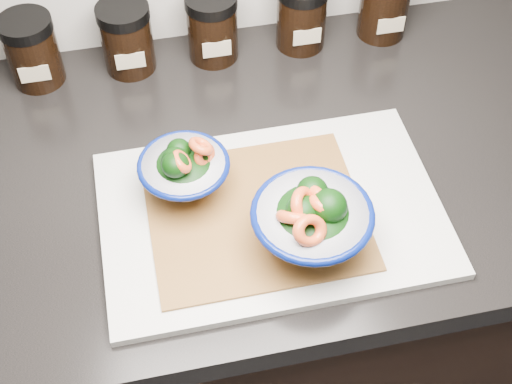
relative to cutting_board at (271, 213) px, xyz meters
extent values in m
cube|color=black|center=(0.08, 0.10, -0.48)|extent=(3.43, 0.58, 0.86)
cube|color=black|center=(0.08, 0.10, -0.03)|extent=(3.50, 0.60, 0.04)
cube|color=beige|center=(0.00, 0.00, 0.00)|extent=(0.45, 0.30, 0.01)
cube|color=#9C642F|center=(-0.02, 0.00, 0.01)|extent=(0.28, 0.24, 0.00)
cylinder|color=white|center=(-0.11, 0.06, 0.01)|extent=(0.04, 0.04, 0.01)
ellipsoid|color=white|center=(-0.11, 0.06, 0.03)|extent=(0.07, 0.07, 0.03)
torus|color=#051359|center=(-0.11, 0.06, 0.06)|extent=(0.12, 0.12, 0.01)
torus|color=#051359|center=(-0.11, 0.06, 0.05)|extent=(0.10, 0.10, 0.00)
ellipsoid|color=black|center=(-0.11, 0.06, 0.05)|extent=(0.09, 0.09, 0.04)
ellipsoid|color=black|center=(-0.11, 0.05, 0.07)|extent=(0.04, 0.04, 0.04)
cylinder|color=#477233|center=(-0.11, 0.05, 0.06)|extent=(0.01, 0.01, 0.03)
ellipsoid|color=black|center=(-0.12, 0.04, 0.08)|extent=(0.04, 0.04, 0.03)
cylinder|color=#477233|center=(-0.12, 0.04, 0.07)|extent=(0.01, 0.01, 0.02)
ellipsoid|color=black|center=(-0.11, 0.07, 0.07)|extent=(0.03, 0.03, 0.03)
cylinder|color=#477233|center=(-0.11, 0.07, 0.06)|extent=(0.01, 0.01, 0.02)
torus|color=orange|center=(-0.08, 0.06, 0.09)|extent=(0.05, 0.05, 0.03)
torus|color=orange|center=(-0.08, 0.06, 0.07)|extent=(0.04, 0.05, 0.04)
torus|color=orange|center=(-0.11, 0.04, 0.08)|extent=(0.03, 0.04, 0.04)
cylinder|color=#CCBC8E|center=(-0.11, 0.04, 0.07)|extent=(0.02, 0.02, 0.01)
cylinder|color=#CCBC8E|center=(-0.10, 0.06, 0.07)|extent=(0.02, 0.02, 0.01)
cylinder|color=white|center=(0.03, -0.07, 0.02)|extent=(0.05, 0.05, 0.01)
ellipsoid|color=white|center=(0.03, -0.07, 0.03)|extent=(0.08, 0.08, 0.04)
torus|color=#051359|center=(0.03, -0.07, 0.07)|extent=(0.15, 0.15, 0.01)
torus|color=#051359|center=(0.03, -0.07, 0.06)|extent=(0.13, 0.13, 0.00)
ellipsoid|color=black|center=(0.03, -0.07, 0.06)|extent=(0.11, 0.11, 0.05)
ellipsoid|color=black|center=(0.05, -0.07, 0.09)|extent=(0.04, 0.04, 0.04)
cylinder|color=#477233|center=(0.05, -0.07, 0.07)|extent=(0.02, 0.02, 0.03)
ellipsoid|color=black|center=(0.04, -0.04, 0.08)|extent=(0.04, 0.04, 0.04)
cylinder|color=#477233|center=(0.04, -0.04, 0.07)|extent=(0.02, 0.02, 0.03)
ellipsoid|color=black|center=(0.05, -0.07, 0.08)|extent=(0.04, 0.04, 0.04)
cylinder|color=#477233|center=(0.05, -0.07, 0.07)|extent=(0.01, 0.02, 0.03)
ellipsoid|color=black|center=(0.02, -0.07, 0.08)|extent=(0.04, 0.04, 0.04)
cylinder|color=#477233|center=(0.02, -0.07, 0.07)|extent=(0.01, 0.01, 0.03)
torus|color=orange|center=(0.05, -0.07, 0.09)|extent=(0.05, 0.06, 0.06)
torus|color=orange|center=(0.05, -0.05, 0.08)|extent=(0.05, 0.06, 0.06)
torus|color=orange|center=(0.02, -0.06, 0.09)|extent=(0.05, 0.06, 0.05)
torus|color=orange|center=(0.01, -0.07, 0.08)|extent=(0.07, 0.05, 0.05)
torus|color=orange|center=(0.02, -0.10, 0.09)|extent=(0.05, 0.05, 0.05)
cylinder|color=#CCBC8E|center=(0.03, -0.05, 0.08)|extent=(0.02, 0.02, 0.01)
cylinder|color=black|center=(-0.30, 0.34, 0.04)|extent=(0.08, 0.08, 0.09)
cylinder|color=black|center=(-0.30, 0.34, 0.10)|extent=(0.08, 0.08, 0.02)
cube|color=#C6B793|center=(-0.30, 0.30, 0.04)|extent=(0.05, 0.00, 0.03)
cylinder|color=black|center=(-0.15, 0.34, 0.04)|extent=(0.08, 0.08, 0.09)
cylinder|color=black|center=(-0.15, 0.34, 0.10)|extent=(0.08, 0.08, 0.02)
cube|color=#C6B793|center=(-0.15, 0.30, 0.04)|extent=(0.05, 0.00, 0.03)
cylinder|color=black|center=(-0.02, 0.34, 0.04)|extent=(0.08, 0.08, 0.09)
cylinder|color=black|center=(-0.02, 0.34, 0.10)|extent=(0.08, 0.08, 0.02)
cube|color=#C6B793|center=(-0.02, 0.30, 0.04)|extent=(0.05, 0.00, 0.03)
cylinder|color=black|center=(0.13, 0.34, 0.04)|extent=(0.08, 0.08, 0.09)
cube|color=#C6B793|center=(0.13, 0.30, 0.04)|extent=(0.05, 0.00, 0.03)
cylinder|color=black|center=(0.27, 0.34, 0.04)|extent=(0.08, 0.08, 0.09)
cube|color=#C6B793|center=(0.27, 0.30, 0.04)|extent=(0.04, 0.00, 0.03)
camera|label=1|loc=(-0.14, -0.56, 0.75)|focal=50.00mm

